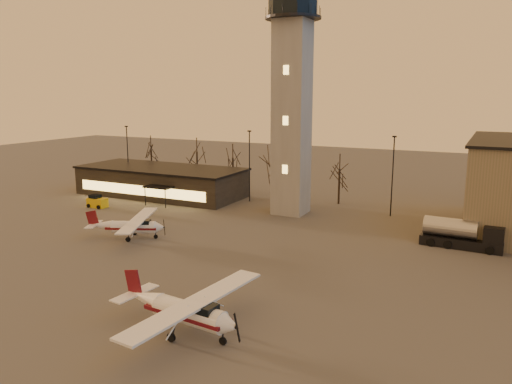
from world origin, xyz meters
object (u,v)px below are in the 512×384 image
Objects in this scene: terminal at (161,181)px; fuel_truck at (461,236)px; control_tower at (292,84)px; cessna_rear at (135,229)px; cessna_front at (192,317)px; service_cart at (97,203)px.

terminal is 3.22× the size of fuel_truck.
control_tower is 1.28× the size of terminal.
terminal is at bearing 95.99° from cessna_rear.
control_tower is 37.48m from cessna_front.
control_tower is at bearing -5.15° from terminal.
fuel_truck is (43.00, -7.98, -1.02)m from terminal.
cessna_front reaches higher than service_cart.
control_tower reaches higher than service_cart.
cessna_front is 1.60× the size of fuel_truck.
service_cart is at bearing -160.90° from control_tower.
cessna_front is (6.95, -33.58, -15.14)m from control_tower.
cessna_front is at bearing -114.06° from fuel_truck.
terminal is 43.74m from fuel_truck.
service_cart is (-2.88, -10.60, -1.50)m from terminal.
terminal is 2.01× the size of cessna_front.
control_tower is at bearing 108.04° from cessna_front.
fuel_truck is at bearing -15.94° from control_tower.
fuel_truck is at bearing 69.36° from cessna_front.
cessna_rear reaches higher than service_cart.
cessna_rear is (-10.48, -18.06, -15.27)m from control_tower.
cessna_rear is 33.72m from fuel_truck.
cessna_front is at bearing -65.55° from cessna_rear.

